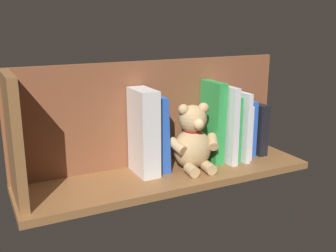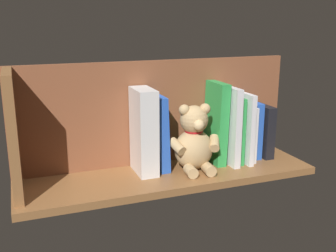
% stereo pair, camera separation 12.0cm
% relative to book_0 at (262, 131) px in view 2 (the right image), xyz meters
% --- Properties ---
extents(ground_plane, '(0.90, 0.25, 0.02)m').
position_rel_book_0_xyz_m(ground_plane, '(0.35, 0.04, -0.10)').
color(ground_plane, brown).
extents(shelf_back_panel, '(0.90, 0.02, 0.33)m').
position_rel_book_0_xyz_m(shelf_back_panel, '(0.35, -0.07, 0.08)').
color(shelf_back_panel, brown).
rests_on(shelf_back_panel, ground_plane).
extents(shelf_side_divider, '(0.02, 0.19, 0.33)m').
position_rel_book_0_xyz_m(shelf_side_divider, '(0.78, 0.04, 0.08)').
color(shelf_side_divider, brown).
rests_on(shelf_side_divider, ground_plane).
extents(book_0, '(0.03, 0.11, 0.17)m').
position_rel_book_0_xyz_m(book_0, '(0.00, 0.00, 0.00)').
color(book_0, black).
rests_on(book_0, ground_plane).
extents(book_1, '(0.03, 0.10, 0.19)m').
position_rel_book_0_xyz_m(book_1, '(0.04, -0.01, 0.01)').
color(book_1, blue).
rests_on(book_1, ground_plane).
extents(book_2, '(0.01, 0.12, 0.18)m').
position_rel_book_0_xyz_m(book_2, '(0.07, 0.01, 0.00)').
color(book_2, silver).
rests_on(book_2, ground_plane).
extents(book_3, '(0.02, 0.14, 0.23)m').
position_rel_book_0_xyz_m(book_3, '(0.09, 0.02, 0.03)').
color(book_3, silver).
rests_on(book_3, ground_plane).
extents(book_4, '(0.02, 0.13, 0.21)m').
position_rel_book_0_xyz_m(book_4, '(0.12, 0.01, 0.02)').
color(book_4, green).
rests_on(book_4, ground_plane).
extents(book_5, '(0.02, 0.14, 0.25)m').
position_rel_book_0_xyz_m(book_5, '(0.14, 0.02, 0.04)').
color(book_5, silver).
rests_on(book_5, ground_plane).
extents(book_6, '(0.04, 0.11, 0.26)m').
position_rel_book_0_xyz_m(book_6, '(0.18, 0.00, 0.04)').
color(book_6, green).
rests_on(book_6, ground_plane).
extents(teddy_bear, '(0.17, 0.14, 0.21)m').
position_rel_book_0_xyz_m(teddy_bear, '(0.27, 0.04, 0.00)').
color(teddy_bear, tan).
rests_on(teddy_bear, ground_plane).
extents(book_7, '(0.04, 0.10, 0.23)m').
position_rel_book_0_xyz_m(book_7, '(0.37, -0.00, 0.03)').
color(book_7, blue).
rests_on(book_7, ground_plane).
extents(dictionary_thick_white, '(0.06, 0.12, 0.26)m').
position_rel_book_0_xyz_m(dictionary_thick_white, '(0.42, 0.01, 0.04)').
color(dictionary_thick_white, silver).
rests_on(dictionary_thick_white, ground_plane).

